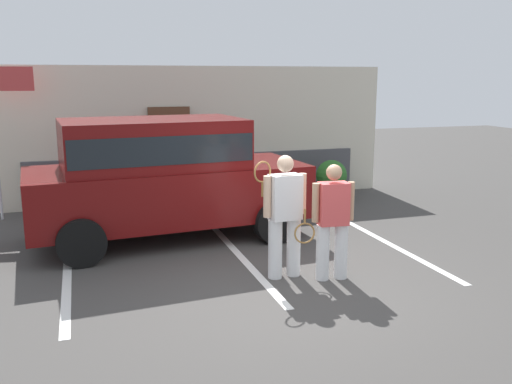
% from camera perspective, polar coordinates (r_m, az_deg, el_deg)
% --- Properties ---
extents(ground_plane, '(40.00, 40.00, 0.00)m').
position_cam_1_polar(ground_plane, '(7.44, 3.46, -9.71)').
color(ground_plane, '#423F3D').
extents(parking_stripe_0, '(0.12, 4.40, 0.01)m').
position_cam_1_polar(parking_stripe_0, '(8.41, -18.87, -7.77)').
color(parking_stripe_0, silver).
rests_on(parking_stripe_0, ground_plane).
extents(parking_stripe_1, '(0.12, 4.40, 0.01)m').
position_cam_1_polar(parking_stripe_1, '(8.70, -1.78, -6.46)').
color(parking_stripe_1, silver).
rests_on(parking_stripe_1, ground_plane).
extents(parking_stripe_2, '(0.12, 4.40, 0.01)m').
position_cam_1_polar(parking_stripe_2, '(9.68, 12.91, -4.86)').
color(parking_stripe_2, silver).
rests_on(parking_stripe_2, ground_plane).
extents(house_frontage, '(8.79, 0.40, 2.96)m').
position_cam_1_polar(house_frontage, '(12.49, -6.06, 5.57)').
color(house_frontage, beige).
rests_on(house_frontage, ground_plane).
extents(parked_suv, '(4.74, 2.46, 2.05)m').
position_cam_1_polar(parked_suv, '(9.43, -9.63, 1.96)').
color(parked_suv, '#590C0C').
rests_on(parked_suv, ground_plane).
extents(tennis_player_man, '(0.77, 0.30, 1.70)m').
position_cam_1_polar(tennis_player_man, '(7.54, 2.95, -2.31)').
color(tennis_player_man, white).
rests_on(tennis_player_man, ground_plane).
extents(tennis_player_woman, '(0.85, 0.29, 1.59)m').
position_cam_1_polar(tennis_player_woman, '(7.54, 7.86, -2.95)').
color(tennis_player_woman, white).
rests_on(tennis_player_woman, ground_plane).
extents(potted_plant_by_porch, '(0.58, 0.58, 0.76)m').
position_cam_1_polar(potted_plant_by_porch, '(12.20, 4.50, 0.84)').
color(potted_plant_by_porch, brown).
rests_on(potted_plant_by_porch, ground_plane).
extents(potted_plant_secondary, '(0.69, 0.69, 0.91)m').
position_cam_1_polar(potted_plant_secondary, '(12.52, 7.77, 1.44)').
color(potted_plant_secondary, brown).
rests_on(potted_plant_secondary, ground_plane).
extents(flag_pole, '(0.80, 0.12, 2.97)m').
position_cam_1_polar(flag_pole, '(11.57, -24.57, 7.42)').
color(flag_pole, silver).
rests_on(flag_pole, ground_plane).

